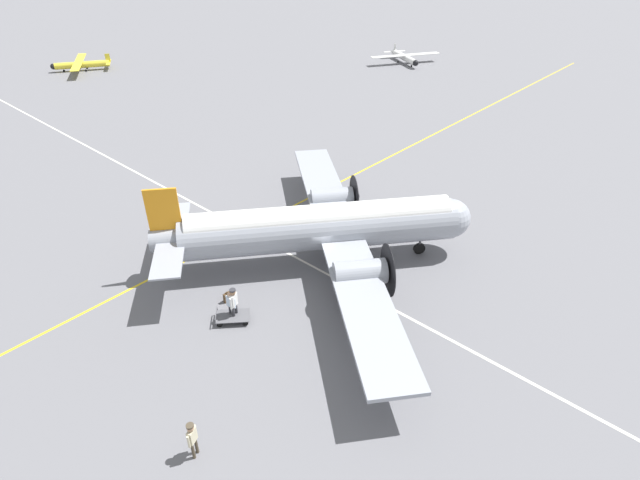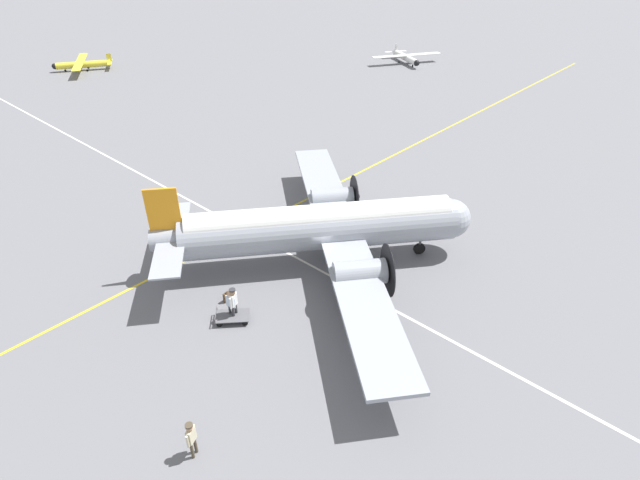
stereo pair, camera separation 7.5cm
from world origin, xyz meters
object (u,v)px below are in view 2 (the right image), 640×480
crew_foreground (191,436)px  passenger_boarding (233,301)px  ramp_agent (231,303)px  baggage_cart (232,316)px  light_aircraft_distant (82,64)px  light_aircraft_taxiing (406,57)px  airliner_main (327,226)px  suitcase_near_door (227,297)px

crew_foreground → passenger_boarding: (-5.90, -4.75, 0.09)m
ramp_agent → baggage_cart: bearing=-50.5°
passenger_boarding → ramp_agent: 0.23m
passenger_boarding → light_aircraft_distant: light_aircraft_distant is taller
baggage_cart → passenger_boarding: bearing=32.0°
ramp_agent → light_aircraft_taxiing: size_ratio=0.18×
airliner_main → light_aircraft_distant: size_ratio=2.16×
passenger_boarding → light_aircraft_taxiing: light_aircraft_taxiing is taller
suitcase_near_door → light_aircraft_distant: (-17.50, -52.06, 0.55)m
airliner_main → ramp_agent: 7.03m
suitcase_near_door → light_aircraft_distant: 54.92m
airliner_main → crew_foreground: 13.61m
passenger_boarding → crew_foreground: bearing=-161.0°
crew_foreground → ramp_agent: crew_foreground is taller
airliner_main → baggage_cart: airliner_main is taller
airliner_main → passenger_boarding: size_ratio=10.59×
crew_foreground → passenger_boarding: bearing=14.3°
crew_foreground → baggage_cart: crew_foreground is taller
crew_foreground → light_aircraft_taxiing: bearing=2.3°
suitcase_near_door → ramp_agent: bearing=61.0°
ramp_agent → suitcase_near_door: size_ratio=2.90×
crew_foreground → suitcase_near_door: bearing=18.9°
suitcase_near_door → light_aircraft_distant: bearing=-108.6°
suitcase_near_door → baggage_cart: bearing=60.2°
crew_foreground → ramp_agent: (-5.82, -4.90, -0.06)m
crew_foreground → baggage_cart: bearing=15.3°
airliner_main → suitcase_near_door: size_ratio=34.48×
crew_foreground → light_aircraft_distant: light_aircraft_distant is taller
suitcase_near_door → airliner_main: bearing=166.7°
baggage_cart → light_aircraft_taxiing: light_aircraft_taxiing is taller
ramp_agent → suitcase_near_door: (-0.70, -1.26, -0.76)m
crew_foreground → suitcase_near_door: crew_foreground is taller
ramp_agent → light_aircraft_taxiing: light_aircraft_taxiing is taller
ramp_agent → baggage_cart: ramp_agent is taller
crew_foreground → ramp_agent: size_ratio=1.04×
passenger_boarding → light_aircraft_distant: (-18.12, -53.46, -0.36)m
ramp_agent → passenger_boarding: bearing=15.0°
light_aircraft_taxiing → light_aircraft_distant: bearing=-102.0°
suitcase_near_door → baggage_cart: suitcase_near_door is taller
ramp_agent → baggage_cart: 0.77m
crew_foreground → baggage_cart: 7.51m
light_aircraft_distant → light_aircraft_taxiing: (-32.28, 29.73, -0.00)m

